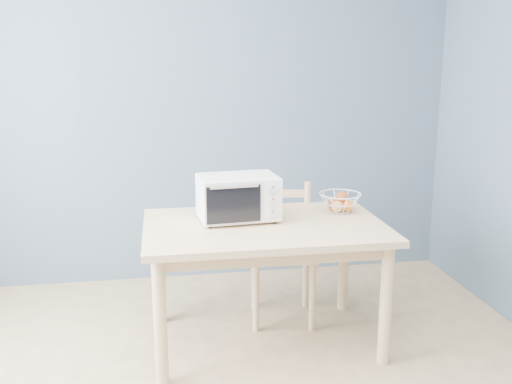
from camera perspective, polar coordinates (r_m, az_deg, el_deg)
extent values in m
cube|color=#50616E|center=(4.33, -6.61, 7.97)|extent=(4.00, 0.01, 2.60)
cube|color=#E4C388|center=(3.34, 0.85, -3.53)|extent=(1.40, 0.90, 0.04)
cylinder|color=#E4C388|center=(3.09, -9.56, -12.72)|extent=(0.07, 0.07, 0.71)
cylinder|color=#E4C388|center=(3.31, 12.85, -10.99)|extent=(0.07, 0.07, 0.71)
cylinder|color=#E4C388|center=(3.76, -9.62, -7.79)|extent=(0.07, 0.07, 0.71)
cylinder|color=#E4C388|center=(3.95, 8.78, -6.71)|extent=(0.07, 0.07, 0.71)
cube|color=white|center=(3.38, -1.81, -0.48)|extent=(0.49, 0.35, 0.26)
cube|color=black|center=(3.37, -2.83, -0.58)|extent=(0.32, 0.29, 0.20)
cube|color=black|center=(3.22, -2.24, -1.25)|extent=(0.31, 0.04, 0.22)
cylinder|color=silver|center=(3.17, -2.19, 0.51)|extent=(0.28, 0.04, 0.01)
cube|color=white|center=(3.28, 1.57, -0.92)|extent=(0.13, 0.02, 0.24)
cylinder|color=black|center=(3.27, -4.67, -3.47)|extent=(0.02, 0.02, 0.02)
cylinder|color=black|center=(3.35, 1.90, -2.99)|extent=(0.02, 0.02, 0.02)
cylinder|color=black|center=(3.49, -5.35, -2.38)|extent=(0.02, 0.02, 0.02)
cylinder|color=black|center=(3.57, 0.83, -1.96)|extent=(0.02, 0.02, 0.02)
cylinder|color=silver|center=(3.25, 1.64, 0.26)|extent=(0.05, 0.02, 0.05)
cylinder|color=silver|center=(3.27, 1.63, -0.97)|extent=(0.05, 0.02, 0.05)
cylinder|color=silver|center=(3.28, 1.62, -2.18)|extent=(0.05, 0.02, 0.05)
torus|color=silver|center=(3.59, 8.43, -0.19)|extent=(0.27, 0.27, 0.01)
torus|color=silver|center=(3.61, 8.39, -1.06)|extent=(0.21, 0.21, 0.01)
torus|color=silver|center=(3.62, 8.36, -1.92)|extent=(0.13, 0.13, 0.01)
sphere|color=red|center=(3.61, 7.80, -1.28)|extent=(0.08, 0.08, 0.08)
sphere|color=orange|center=(3.60, 9.10, -1.37)|extent=(0.08, 0.08, 0.08)
sphere|color=#E0AB57|center=(3.66, 8.22, -1.13)|extent=(0.08, 0.08, 0.08)
sphere|color=red|center=(3.60, 8.59, -0.52)|extent=(0.08, 0.08, 0.08)
sphere|color=#E0AB57|center=(3.56, 8.12, -1.48)|extent=(0.07, 0.07, 0.07)
cube|color=#E4C388|center=(3.73, 2.66, -6.08)|extent=(0.47, 0.47, 0.03)
cylinder|color=#E4C388|center=(3.64, -0.01, -10.58)|extent=(0.04, 0.04, 0.45)
cylinder|color=#E4C388|center=(3.67, 5.66, -10.46)|extent=(0.04, 0.04, 0.45)
cylinder|color=#E4C388|center=(3.97, -0.18, -8.49)|extent=(0.04, 0.04, 0.45)
cylinder|color=#E4C388|center=(4.00, 5.00, -8.40)|extent=(0.04, 0.04, 0.45)
cylinder|color=#E4C388|center=(3.83, -0.18, -2.28)|extent=(0.04, 0.04, 0.45)
cylinder|color=#E4C388|center=(3.85, 5.13, -2.23)|extent=(0.04, 0.04, 0.45)
cube|color=#E4C388|center=(3.86, 2.47, -3.61)|extent=(0.36, 0.07, 0.05)
cube|color=#E4C388|center=(3.83, 2.49, -1.90)|extent=(0.36, 0.07, 0.05)
cube|color=#E4C388|center=(3.80, 2.51, -0.17)|extent=(0.36, 0.07, 0.05)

